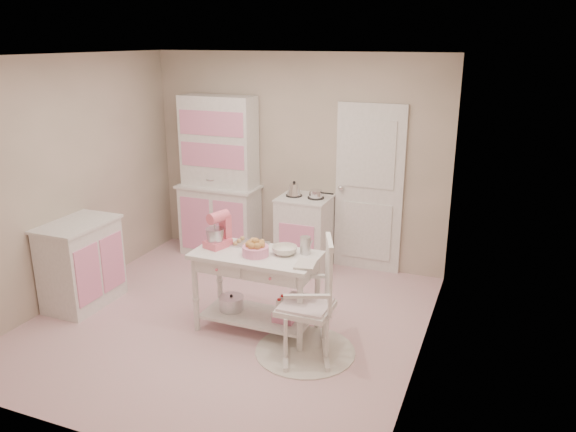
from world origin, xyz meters
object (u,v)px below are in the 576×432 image
object	(u,v)px
work_table	(257,292)
bread_basket	(256,251)
stove	(304,233)
stand_mixer	(217,230)
hutch	(219,177)
base_cabinet	(81,264)
rocking_chair	(306,297)

from	to	relation	value
work_table	bread_basket	size ratio (longest dim) A/B	4.80
stove	stand_mixer	distance (m)	1.72
hutch	work_table	world-z (taller)	hutch
stove	base_cabinet	distance (m)	2.60
stand_mixer	bread_basket	xyz separation A→B (m)	(0.44, -0.07, -0.12)
rocking_chair	stand_mixer	xyz separation A→B (m)	(-1.01, 0.25, 0.42)
hutch	bread_basket	bearing A→B (deg)	-52.54
stove	rocking_chair	world-z (taller)	rocking_chair
stove	rocking_chair	distance (m)	1.99
bread_basket	work_table	bearing A→B (deg)	111.80
base_cabinet	work_table	xyz separation A→B (m)	(1.97, 0.18, -0.06)
base_cabinet	rocking_chair	bearing A→B (deg)	-0.99
bread_basket	hutch	bearing A→B (deg)	127.46
rocking_chair	work_table	world-z (taller)	rocking_chair
base_cabinet	rocking_chair	size ratio (longest dim) A/B	0.84
rocking_chair	bread_basket	xyz separation A→B (m)	(-0.57, 0.18, 0.30)
stove	base_cabinet	world-z (taller)	same
hutch	bread_basket	size ratio (longest dim) A/B	8.32
rocking_chair	work_table	distance (m)	0.65
base_cabinet	bread_basket	bearing A→B (deg)	3.88
hutch	stand_mixer	size ratio (longest dim) A/B	6.12
bread_basket	stove	bearing A→B (deg)	94.38
stove	base_cabinet	size ratio (longest dim) A/B	1.00
stand_mixer	bread_basket	distance (m)	0.46
hutch	base_cabinet	bearing A→B (deg)	-109.38
bread_basket	rocking_chair	bearing A→B (deg)	-17.43
hutch	base_cabinet	world-z (taller)	hutch
stand_mixer	work_table	bearing A→B (deg)	14.69
work_table	stand_mixer	world-z (taller)	stand_mixer
base_cabinet	work_table	size ratio (longest dim) A/B	0.77
stove	work_table	size ratio (longest dim) A/B	0.77
stove	stand_mixer	world-z (taller)	stand_mixer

